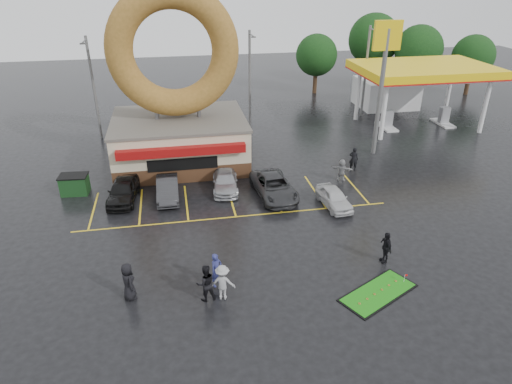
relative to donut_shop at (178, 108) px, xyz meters
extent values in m
plane|color=black|center=(3.00, -12.97, -4.46)|extent=(120.00, 120.00, 0.00)
cube|color=#472B19|center=(0.00, 0.03, -3.86)|extent=(10.00, 8.00, 1.20)
cube|color=beige|center=(0.00, 0.03, -2.11)|extent=(10.00, 8.00, 2.30)
cube|color=#59544C|center=(0.00, 0.03, -0.86)|extent=(10.20, 8.20, 0.20)
cube|color=maroon|center=(0.00, -4.27, -1.86)|extent=(9.00, 0.60, 0.60)
cylinder|color=slate|center=(-1.60, 0.03, -0.16)|extent=(0.30, 0.30, 1.20)
cylinder|color=slate|center=(1.60, 0.03, -0.16)|extent=(0.30, 0.30, 1.20)
torus|color=brown|center=(0.00, 0.03, 4.24)|extent=(9.60, 2.00, 9.60)
cylinder|color=silver|center=(18.00, 2.03, -1.96)|extent=(0.40, 0.40, 5.00)
cylinder|color=silver|center=(28.00, 2.03, -1.96)|extent=(0.40, 0.40, 5.00)
cylinder|color=silver|center=(18.00, 8.03, -1.96)|extent=(0.40, 0.40, 5.00)
cylinder|color=silver|center=(28.00, 8.03, -1.96)|extent=(0.40, 0.40, 5.00)
cube|color=silver|center=(23.00, 5.03, 0.79)|extent=(12.00, 8.00, 0.50)
cube|color=yellow|center=(23.00, 5.03, 1.09)|extent=(12.30, 8.30, 0.70)
cube|color=#99999E|center=(20.00, 5.03, -3.56)|extent=(0.90, 0.60, 1.60)
cube|color=#99999E|center=(26.00, 5.03, -3.56)|extent=(0.90, 0.60, 1.60)
cube|color=silver|center=(23.00, 12.03, -2.96)|extent=(6.00, 5.00, 3.00)
cylinder|color=slate|center=(16.00, -0.97, 0.54)|extent=(0.36, 0.36, 10.00)
cube|color=yellow|center=(16.00, -0.97, 5.04)|extent=(2.20, 0.30, 2.20)
cylinder|color=slate|center=(-7.00, 7.03, 0.04)|extent=(0.24, 0.24, 9.00)
cylinder|color=slate|center=(-7.00, 6.03, 4.24)|extent=(0.12, 2.00, 0.12)
cube|color=slate|center=(-7.00, 5.03, 4.19)|extent=(0.40, 0.18, 0.12)
cylinder|color=slate|center=(7.00, 8.03, 0.04)|extent=(0.24, 0.24, 9.00)
cylinder|color=slate|center=(7.00, 7.03, 4.24)|extent=(0.12, 2.00, 0.12)
cube|color=slate|center=(7.00, 6.03, 4.19)|extent=(0.40, 0.18, 0.12)
cylinder|color=slate|center=(19.00, 9.03, 0.04)|extent=(0.24, 0.24, 9.00)
cylinder|color=slate|center=(19.00, 8.03, 4.24)|extent=(0.12, 2.00, 0.12)
cube|color=slate|center=(19.00, 7.03, 4.19)|extent=(0.40, 0.18, 0.12)
cylinder|color=#332114|center=(29.00, 17.03, -3.02)|extent=(0.50, 0.50, 2.88)
sphere|color=black|center=(29.00, 17.03, 0.74)|extent=(5.60, 5.60, 5.60)
cylinder|color=#332114|center=(35.00, 15.03, -3.20)|extent=(0.50, 0.50, 2.52)
sphere|color=black|center=(35.00, 15.03, 0.09)|extent=(4.90, 4.90, 4.90)
cylinder|color=#332114|center=(25.00, 21.03, -2.84)|extent=(0.50, 0.50, 3.24)
sphere|color=black|center=(25.00, 21.03, 1.39)|extent=(6.30, 6.30, 6.30)
cylinder|color=#332114|center=(17.00, 19.03, -3.20)|extent=(0.50, 0.50, 2.52)
sphere|color=black|center=(17.00, 19.03, 0.09)|extent=(4.90, 4.90, 4.90)
imported|color=black|center=(-4.11, -5.93, -3.72)|extent=(2.23, 4.54, 1.49)
imported|color=#2B2B2D|center=(-1.18, -6.12, -3.79)|extent=(1.44, 4.11, 1.35)
imported|color=#9D9DA1|center=(2.84, -5.50, -3.85)|extent=(2.12, 4.38, 1.23)
imported|color=#313234|center=(5.98, -7.19, -3.75)|extent=(2.79, 5.33, 1.43)
imported|color=silver|center=(9.55, -9.33, -3.85)|extent=(1.78, 3.72, 1.23)
imported|color=navy|center=(1.08, -16.15, -3.56)|extent=(0.78, 0.76, 1.81)
imported|color=black|center=(0.46, -17.13, -3.51)|extent=(1.04, 0.87, 1.91)
imported|color=#969699|center=(1.25, -17.20, -3.54)|extent=(1.32, 0.94, 1.84)
imported|color=black|center=(-3.12, -16.36, -3.50)|extent=(0.92, 1.11, 1.93)
imported|color=black|center=(10.14, -15.79, -3.57)|extent=(0.48, 1.07, 1.79)
imported|color=gray|center=(11.41, -5.66, -3.63)|extent=(1.59, 1.18, 1.66)
imported|color=black|center=(12.96, -4.04, -3.52)|extent=(0.82, 0.72, 1.88)
cube|color=#1A441C|center=(-7.50, -4.25, -3.81)|extent=(1.89, 1.33, 1.30)
cube|color=black|center=(8.72, -18.25, -4.44)|extent=(4.40, 3.41, 0.05)
cube|color=#1E7D14|center=(8.72, -18.25, -4.41)|extent=(4.15, 3.16, 0.03)
cylinder|color=silver|center=(10.32, -17.73, -4.19)|extent=(0.02, 0.02, 0.46)
cube|color=red|center=(10.39, -17.73, -4.00)|extent=(0.14, 0.01, 0.10)
camera|label=1|loc=(-0.38, -34.45, 9.96)|focal=32.00mm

